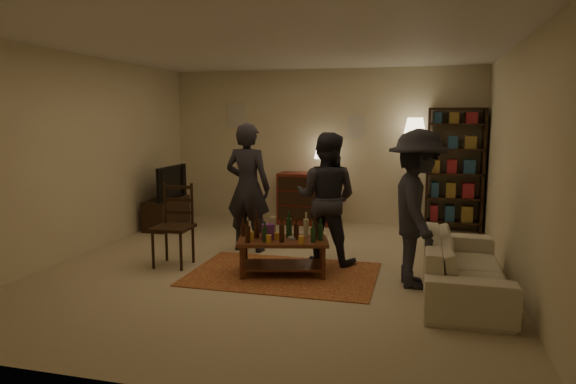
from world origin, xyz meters
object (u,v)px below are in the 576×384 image
(bookshelf, at_px, (454,169))
(dresser, at_px, (308,197))
(person_left, at_px, (248,188))
(dining_chair, at_px, (175,221))
(tv_stand, at_px, (167,205))
(floor_lamp, at_px, (415,135))
(sofa, at_px, (464,265))
(person_by_sofa, at_px, (417,209))
(coffee_table, at_px, (283,242))
(person_right, at_px, (326,198))

(bookshelf, bearing_deg, dresser, -178.43)
(bookshelf, bearing_deg, person_left, -144.07)
(dining_chair, height_order, tv_stand, dining_chair)
(dining_chair, height_order, floor_lamp, floor_lamp)
(bookshelf, bearing_deg, sofa, -90.82)
(tv_stand, height_order, person_by_sofa, person_by_sofa)
(coffee_table, height_order, tv_stand, tv_stand)
(dresser, distance_m, sofa, 3.93)
(dresser, xyz_separation_m, person_by_sofa, (1.89, -2.99, 0.40))
(tv_stand, height_order, sofa, tv_stand)
(coffee_table, xyz_separation_m, person_right, (0.40, 0.64, 0.44))
(person_right, bearing_deg, bookshelf, -117.94)
(bookshelf, relative_size, person_by_sofa, 1.16)
(coffee_table, bearing_deg, dining_chair, 177.28)
(dresser, height_order, sofa, dresser)
(coffee_table, bearing_deg, person_right, 58.18)
(dining_chair, distance_m, person_left, 1.17)
(dresser, distance_m, person_by_sofa, 3.56)
(tv_stand, relative_size, sofa, 0.51)
(person_by_sofa, bearing_deg, person_right, 50.10)
(dresser, relative_size, person_right, 0.81)
(dining_chair, bearing_deg, person_by_sofa, -3.76)
(bookshelf, xyz_separation_m, sofa, (-0.05, -3.18, -0.73))
(bookshelf, bearing_deg, dining_chair, -139.83)
(tv_stand, height_order, person_right, person_right)
(floor_lamp, distance_m, person_by_sofa, 3.01)
(dining_chair, relative_size, tv_stand, 1.00)
(person_left, bearing_deg, person_by_sofa, 163.17)
(coffee_table, bearing_deg, sofa, -4.07)
(person_right, height_order, person_by_sofa, person_by_sofa)
(coffee_table, height_order, person_left, person_left)
(dining_chair, relative_size, person_by_sofa, 0.61)
(tv_stand, relative_size, floor_lamp, 0.57)
(tv_stand, distance_m, floor_lamp, 4.30)
(dresser, bearing_deg, dining_chair, -110.36)
(person_right, bearing_deg, dining_chair, 24.56)
(coffee_table, distance_m, dining_chair, 1.45)
(floor_lamp, xyz_separation_m, person_right, (-1.03, -2.26, -0.75))
(sofa, distance_m, person_left, 3.07)
(coffee_table, relative_size, person_left, 0.65)
(dresser, height_order, bookshelf, bookshelf)
(tv_stand, bearing_deg, person_by_sofa, -26.58)
(person_right, relative_size, person_by_sofa, 0.96)
(dining_chair, height_order, sofa, dining_chair)
(coffee_table, xyz_separation_m, person_left, (-0.77, 0.97, 0.50))
(sofa, distance_m, person_by_sofa, 0.77)
(person_left, distance_m, person_right, 1.21)
(bookshelf, bearing_deg, person_right, -125.10)
(tv_stand, xyz_separation_m, dresser, (2.25, 0.91, 0.09))
(coffee_table, height_order, dining_chair, dining_chair)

